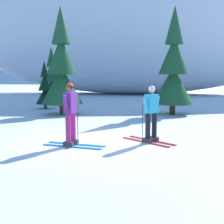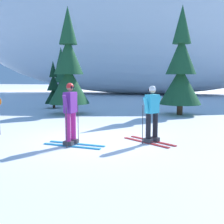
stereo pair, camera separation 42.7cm
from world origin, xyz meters
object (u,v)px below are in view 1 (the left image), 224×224
skier_purple_jacket (71,114)px  pine_tree_far_left (52,80)px  pine_tree_center_right (62,70)px  pine_tree_far_right (173,70)px  pine_tree_center_left (45,89)px  skier_cyan_jacket (151,113)px

skier_purple_jacket → pine_tree_far_left: (-5.17, 12.16, 0.79)m
pine_tree_far_left → pine_tree_center_right: pine_tree_center_right is taller
pine_tree_far_left → skier_purple_jacket: bearing=-67.0°
pine_tree_center_right → pine_tree_far_right: 5.81m
pine_tree_center_left → pine_tree_center_right: bearing=-51.7°
pine_tree_far_left → pine_tree_center_left: size_ratio=1.39×
skier_purple_jacket → pine_tree_center_left: (-4.42, 8.97, 0.31)m
pine_tree_center_left → pine_tree_far_right: size_ratio=0.53×
pine_tree_center_right → pine_tree_far_left: bearing=115.5°
pine_tree_center_left → skier_cyan_jacket: bearing=-50.8°
pine_tree_center_left → pine_tree_far_right: pine_tree_far_right is taller
skier_cyan_jacket → pine_tree_center_right: bearing=129.5°
pine_tree_center_left → pine_tree_far_right: (7.69, -1.59, 1.08)m
skier_cyan_jacket → skier_purple_jacket: (-2.25, -0.80, 0.05)m
pine_tree_center_left → pine_tree_far_left: bearing=103.2°
pine_tree_center_right → pine_tree_far_right: pine_tree_center_right is taller
skier_cyan_jacket → pine_tree_far_right: size_ratio=0.31×
pine_tree_far_right → skier_purple_jacket: bearing=-113.9°
pine_tree_far_left → skier_cyan_jacket: bearing=-56.9°
skier_cyan_jacket → pine_tree_far_right: pine_tree_far_right is taller
skier_cyan_jacket → pine_tree_far_left: size_ratio=0.41×
skier_purple_jacket → pine_tree_center_left: pine_tree_center_left is taller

